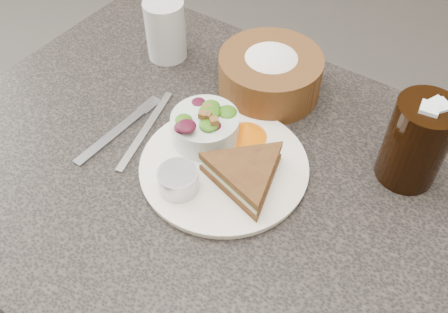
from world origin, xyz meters
name	(u,v)px	position (x,y,z in m)	size (l,w,h in m)	color
dining_table	(226,286)	(0.00, 0.00, 0.38)	(1.00, 0.70, 0.75)	black
dinner_plate	(224,167)	(-0.01, 0.01, 0.76)	(0.26, 0.26, 0.01)	silver
sandwich	(246,174)	(0.04, -0.01, 0.78)	(0.15, 0.15, 0.04)	#543817
salad_bowl	(205,124)	(-0.07, 0.04, 0.79)	(0.11, 0.11, 0.06)	silver
dressing_ramekin	(178,180)	(-0.04, -0.07, 0.78)	(0.06, 0.06, 0.04)	#AAADB2
orange_wedge	(246,130)	(-0.01, 0.08, 0.78)	(0.07, 0.07, 0.03)	orange
fork	(115,133)	(-0.21, -0.03, 0.75)	(0.02, 0.17, 0.00)	gray
knife	(146,130)	(-0.17, 0.00, 0.75)	(0.01, 0.20, 0.00)	#A9A9AB
bread_basket	(270,69)	(-0.05, 0.21, 0.80)	(0.18, 0.18, 0.10)	#53351C
cola_glass	(417,139)	(0.23, 0.16, 0.83)	(0.09, 0.09, 0.16)	black
water_glass	(165,30)	(-0.27, 0.19, 0.81)	(0.08, 0.08, 0.12)	#B2B9BD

